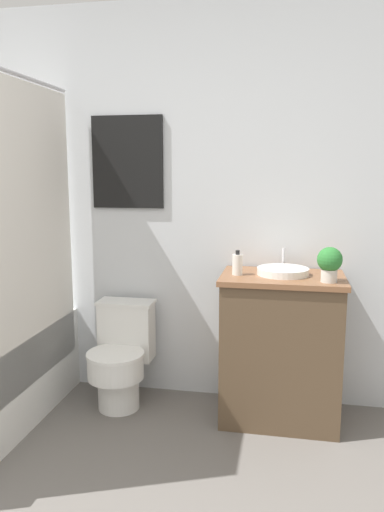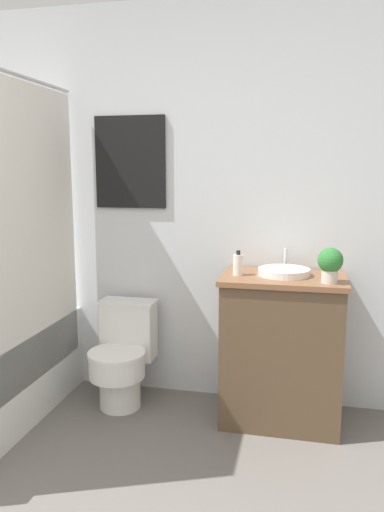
% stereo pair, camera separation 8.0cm
% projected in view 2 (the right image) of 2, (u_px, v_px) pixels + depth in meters
% --- Properties ---
extents(wall_back, '(3.43, 0.07, 2.50)m').
position_uv_depth(wall_back, '(153.00, 205.00, 3.24)').
color(wall_back, silver).
rests_on(wall_back, ground_plane).
extents(toilet, '(0.36, 0.49, 0.65)m').
position_uv_depth(toilet, '(123.00, 356.00, 3.16)').
color(toilet, white).
rests_on(toilet, ground_plane).
extents(vanity, '(0.71, 0.48, 0.88)m').
position_uv_depth(vanity, '(281.00, 349.00, 2.93)').
color(vanity, brown).
rests_on(vanity, ground_plane).
extents(sink, '(0.30, 0.33, 0.13)m').
position_uv_depth(sink, '(284.00, 272.00, 2.87)').
color(sink, white).
rests_on(sink, vanity).
extents(soap_bottle, '(0.06, 0.06, 0.14)m').
position_uv_depth(soap_bottle, '(238.00, 265.00, 2.87)').
color(soap_bottle, silver).
rests_on(soap_bottle, vanity).
extents(potted_plant, '(0.14, 0.14, 0.19)m').
position_uv_depth(potted_plant, '(330.00, 263.00, 2.66)').
color(potted_plant, beige).
rests_on(potted_plant, vanity).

